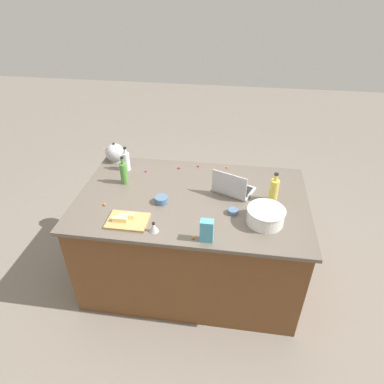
# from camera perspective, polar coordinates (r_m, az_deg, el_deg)

# --- Properties ---
(ground_plane) EXTENTS (12.00, 12.00, 0.00)m
(ground_plane) POSITION_cam_1_polar(r_m,az_deg,el_deg) (3.38, -0.00, -13.43)
(ground_plane) COLOR slate
(island_counter) EXTENTS (1.88, 1.17, 0.90)m
(island_counter) POSITION_cam_1_polar(r_m,az_deg,el_deg) (3.06, -0.00, -7.74)
(island_counter) COLOR brown
(island_counter) RESTS_ON ground
(laptop) EXTENTS (0.37, 0.33, 0.22)m
(laptop) POSITION_cam_1_polar(r_m,az_deg,el_deg) (2.83, 6.81, 0.73)
(laptop) COLOR #B7B7BC
(laptop) RESTS_ON island_counter
(mixing_bowl_large) EXTENTS (0.28, 0.28, 0.12)m
(mixing_bowl_large) POSITION_cam_1_polar(r_m,az_deg,el_deg) (2.54, 12.26, -3.87)
(mixing_bowl_large) COLOR white
(mixing_bowl_large) RESTS_ON island_counter
(bottle_olive) EXTENTS (0.06, 0.06, 0.25)m
(bottle_olive) POSITION_cam_1_polar(r_m,az_deg,el_deg) (2.96, -11.40, 3.21)
(bottle_olive) COLOR #4C8C38
(bottle_olive) RESTS_ON island_counter
(bottle_vinegar) EXTENTS (0.06, 0.06, 0.23)m
(bottle_vinegar) POSITION_cam_1_polar(r_m,az_deg,el_deg) (3.16, -10.99, 5.16)
(bottle_vinegar) COLOR white
(bottle_vinegar) RESTS_ON island_counter
(bottle_oil) EXTENTS (0.07, 0.07, 0.25)m
(bottle_oil) POSITION_cam_1_polar(r_m,az_deg,el_deg) (2.76, 13.60, 0.35)
(bottle_oil) COLOR #DBC64C
(bottle_oil) RESTS_ON island_counter
(kettle) EXTENTS (0.21, 0.18, 0.20)m
(kettle) POSITION_cam_1_polar(r_m,az_deg,el_deg) (3.35, -12.85, 6.43)
(kettle) COLOR #ADADB2
(kettle) RESTS_ON island_counter
(cutting_board) EXTENTS (0.30, 0.21, 0.02)m
(cutting_board) POSITION_cam_1_polar(r_m,az_deg,el_deg) (2.56, -10.74, -4.79)
(cutting_board) COLOR tan
(cutting_board) RESTS_ON island_counter
(butter_stick_left) EXTENTS (0.11, 0.05, 0.04)m
(butter_stick_left) POSITION_cam_1_polar(r_m,az_deg,el_deg) (2.56, -10.89, -3.99)
(butter_stick_left) COLOR #F4E58C
(butter_stick_left) RESTS_ON cutting_board
(butter_stick_right) EXTENTS (0.11, 0.04, 0.04)m
(butter_stick_right) POSITION_cam_1_polar(r_m,az_deg,el_deg) (2.54, -12.05, -4.51)
(butter_stick_right) COLOR #F4E58C
(butter_stick_right) RESTS_ON cutting_board
(ramekin_small) EXTENTS (0.11, 0.11, 0.05)m
(ramekin_small) POSITION_cam_1_polar(r_m,az_deg,el_deg) (2.71, -5.16, -1.30)
(ramekin_small) COLOR slate
(ramekin_small) RESTS_ON island_counter
(ramekin_medium) EXTENTS (0.08, 0.08, 0.04)m
(ramekin_medium) POSITION_cam_1_polar(r_m,az_deg,el_deg) (2.61, 6.89, -3.26)
(ramekin_medium) COLOR slate
(ramekin_medium) RESTS_ON island_counter
(kitchen_timer) EXTENTS (0.07, 0.07, 0.08)m
(kitchen_timer) POSITION_cam_1_polar(r_m,az_deg,el_deg) (2.44, -6.45, -5.92)
(kitchen_timer) COLOR #B2B2B7
(kitchen_timer) RESTS_ON island_counter
(candy_bag) EXTENTS (0.09, 0.06, 0.17)m
(candy_bag) POSITION_cam_1_polar(r_m,az_deg,el_deg) (2.32, 2.49, -6.51)
(candy_bag) COLOR #4CA5CC
(candy_bag) RESTS_ON island_counter
(candy_0) EXTENTS (0.02, 0.02, 0.02)m
(candy_0) POSITION_cam_1_polar(r_m,az_deg,el_deg) (2.38, 0.21, -7.69)
(candy_0) COLOR orange
(candy_0) RESTS_ON island_counter
(candy_1) EXTENTS (0.02, 0.02, 0.02)m
(candy_1) POSITION_cam_1_polar(r_m,az_deg,el_deg) (2.67, 12.31, -3.15)
(candy_1) COLOR blue
(candy_1) RESTS_ON island_counter
(candy_2) EXTENTS (0.02, 0.02, 0.02)m
(candy_2) POSITION_cam_1_polar(r_m,az_deg,el_deg) (3.16, -2.19, 4.08)
(candy_2) COLOR red
(candy_2) RESTS_ON island_counter
(candy_3) EXTENTS (0.02, 0.02, 0.02)m
(candy_3) POSITION_cam_1_polar(r_m,az_deg,el_deg) (2.86, 6.91, 0.33)
(candy_3) COLOR green
(candy_3) RESTS_ON island_counter
(candy_4) EXTENTS (0.02, 0.02, 0.02)m
(candy_4) POSITION_cam_1_polar(r_m,az_deg,el_deg) (3.14, -7.73, 3.53)
(candy_4) COLOR #CC3399
(candy_4) RESTS_ON island_counter
(candy_5) EXTENTS (0.02, 0.02, 0.02)m
(candy_5) POSITION_cam_1_polar(r_m,az_deg,el_deg) (2.80, 9.66, -0.83)
(candy_5) COLOR green
(candy_5) RESTS_ON island_counter
(candy_6) EXTENTS (0.02, 0.02, 0.02)m
(candy_6) POSITION_cam_1_polar(r_m,az_deg,el_deg) (2.77, -14.50, -2.01)
(candy_6) COLOR orange
(candy_6) RESTS_ON island_counter
(candy_7) EXTENTS (0.02, 0.02, 0.02)m
(candy_7) POSITION_cam_1_polar(r_m,az_deg,el_deg) (3.19, 1.09, 4.37)
(candy_7) COLOR red
(candy_7) RESTS_ON island_counter
(candy_8) EXTENTS (0.02, 0.02, 0.02)m
(candy_8) POSITION_cam_1_polar(r_m,az_deg,el_deg) (3.18, 5.91, 4.15)
(candy_8) COLOR orange
(candy_8) RESTS_ON island_counter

